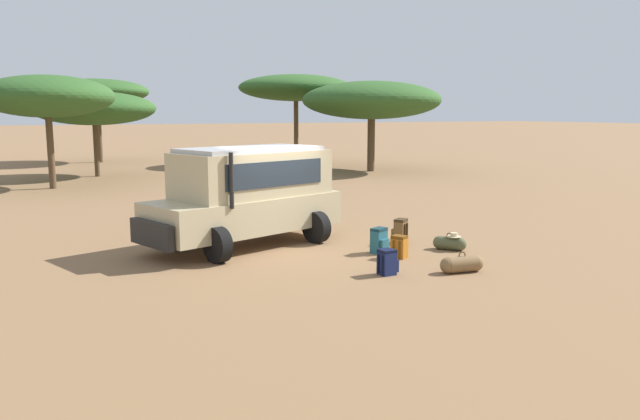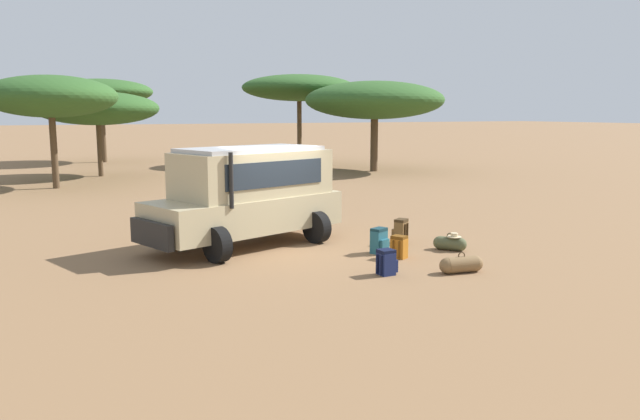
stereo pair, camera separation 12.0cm
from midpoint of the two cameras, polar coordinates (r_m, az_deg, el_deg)
name	(u,v)px [view 2 (the right image)]	position (r m, az deg, el deg)	size (l,w,h in m)	color
ground_plane	(283,248)	(15.32, -3.17, -3.48)	(320.00, 320.00, 0.00)	olive
safari_vehicle	(248,194)	(15.49, -6.35, 1.48)	(5.45, 3.64, 2.44)	tan
backpack_beside_front_wheel	(399,247)	(14.32, 7.51, -3.39)	(0.43, 0.41, 0.52)	#B26619
backpack_cluster_center	(401,232)	(15.88, 7.59, -1.97)	(0.45, 0.45, 0.63)	brown
backpack_near_rear_wheel	(379,241)	(14.74, 5.68, -2.84)	(0.46, 0.44, 0.60)	#235B6B
backpack_outermost	(386,262)	(12.84, 6.36, -4.78)	(0.43, 0.33, 0.53)	navy
duffel_bag_low_black_case	(450,243)	(15.35, 12.02, -2.99)	(0.63, 0.70, 0.43)	#4C5133
duffel_bag_soft_canvas	(461,265)	(13.29, 13.04, -4.88)	(0.97, 0.43, 0.44)	brown
acacia_tree_left_mid	(50,97)	(29.34, -23.31, 9.50)	(5.56, 5.66, 4.85)	brown
acacia_tree_centre_back	(97,108)	(34.10, -19.58, 8.74)	(6.18, 5.39, 4.33)	brown
acacia_tree_right_mid	(101,92)	(43.72, -19.33, 10.15)	(6.60, 6.94, 5.42)	brown
acacia_tree_far_right	(299,88)	(39.82, -1.83, 11.09)	(7.25, 6.55, 5.62)	brown
acacia_tree_distant_right	(375,100)	(35.13, 5.12, 9.96)	(7.76, 7.49, 4.99)	brown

